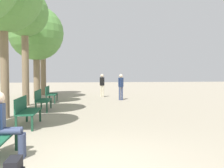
# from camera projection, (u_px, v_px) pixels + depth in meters

# --- Properties ---
(bench_row_1) EXTENTS (0.53, 1.54, 0.91)m
(bench_row_1) POSITION_uv_depth(u_px,v_px,m) (26.00, 109.00, 7.76)
(bench_row_1) COLOR #195138
(bench_row_1) RESTS_ON ground_plane
(bench_row_2) EXTENTS (0.53, 1.54, 0.91)m
(bench_row_2) POSITION_uv_depth(u_px,v_px,m) (41.00, 99.00, 10.96)
(bench_row_2) COLOR #195138
(bench_row_2) RESTS_ON ground_plane
(bench_row_3) EXTENTS (0.53, 1.54, 0.91)m
(bench_row_3) POSITION_uv_depth(u_px,v_px,m) (50.00, 93.00, 14.15)
(bench_row_3) COLOR #195138
(bench_row_3) RESTS_ON ground_plane
(tree_row_2) EXTENTS (2.36, 2.36, 5.86)m
(tree_row_2) POSITION_uv_depth(u_px,v_px,m) (25.00, 14.00, 12.43)
(tree_row_2) COLOR #7A664C
(tree_row_2) RESTS_ON ground_plane
(tree_row_3) EXTENTS (3.42, 3.42, 5.89)m
(tree_row_3) POSITION_uv_depth(u_px,v_px,m) (36.00, 34.00, 15.76)
(tree_row_3) COLOR #7A664C
(tree_row_3) RESTS_ON ground_plane
(tree_row_4) EXTENTS (2.60, 2.60, 5.77)m
(tree_row_4) POSITION_uv_depth(u_px,v_px,m) (43.00, 36.00, 18.56)
(tree_row_4) COLOR #7A664C
(tree_row_4) RESTS_ON ground_plane
(person_seated) EXTENTS (0.59, 0.34, 1.31)m
(person_seated) POSITION_uv_depth(u_px,v_px,m) (6.00, 123.00, 4.82)
(person_seated) COLOR #384260
(person_seated) RESTS_ON ground_plane
(pedestrian_near) EXTENTS (0.32, 0.24, 1.59)m
(pedestrian_near) POSITION_uv_depth(u_px,v_px,m) (102.00, 84.00, 17.05)
(pedestrian_near) COLOR beige
(pedestrian_near) RESTS_ON ground_plane
(pedestrian_mid) EXTENTS (0.32, 0.28, 1.59)m
(pedestrian_mid) POSITION_uv_depth(u_px,v_px,m) (121.00, 85.00, 15.19)
(pedestrian_mid) COLOR #384260
(pedestrian_mid) RESTS_ON ground_plane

